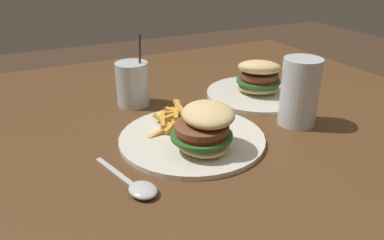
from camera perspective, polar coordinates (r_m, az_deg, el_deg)
name	(u,v)px	position (r m, az deg, el deg)	size (l,w,h in m)	color
dining_table	(255,167)	(0.90, 9.65, -7.04)	(1.41, 1.14, 0.73)	brown
meal_plate_near	(197,132)	(0.76, 0.76, -1.88)	(0.31, 0.31, 0.11)	silver
beer_glass	(299,93)	(0.88, 16.05, 3.98)	(0.09, 0.09, 0.15)	silver
juice_glass	(133,86)	(0.97, -9.03, 5.15)	(0.08, 0.08, 0.18)	silver
spoon	(140,188)	(0.64, -7.88, -10.27)	(0.18, 0.07, 0.02)	silver
meal_plate_far	(258,84)	(1.04, 10.04, 5.41)	(0.28, 0.28, 0.11)	silver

